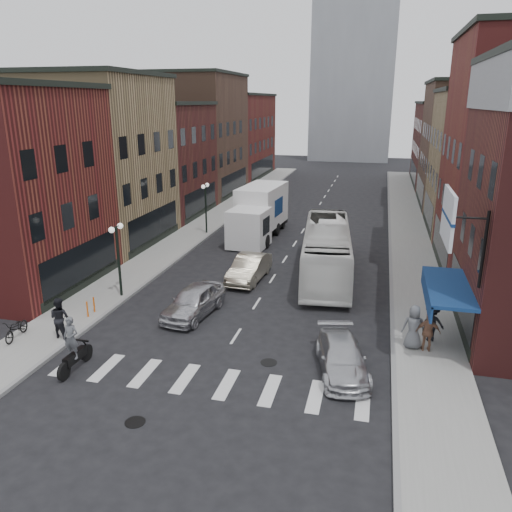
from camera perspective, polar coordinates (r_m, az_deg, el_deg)
The scene contains 30 objects.
ground at distance 22.38m, azimuth -3.05°, elevation -10.24°, with size 160.00×160.00×0.00m, color black.
sidewalk_left at distance 44.61m, azimuth -5.29°, elevation 3.94°, with size 3.00×74.00×0.15m, color gray.
sidewalk_right at distance 42.29m, azimuth 17.06°, elevation 2.49°, with size 3.00×74.00×0.15m, color gray.
curb_left at distance 44.16m, azimuth -3.44°, elevation 3.75°, with size 0.20×74.00×0.16m, color gray.
curb_right at distance 42.24m, azimuth 15.02°, elevation 2.55°, with size 0.20×74.00×0.16m, color gray.
crosswalk_stripes at distance 19.91m, azimuth -5.63°, elevation -14.09°, with size 12.00×2.20×0.01m, color silver.
bldg_left_mid_a at distance 39.25m, azimuth -18.63°, elevation 10.30°, with size 10.30×10.20×12.30m.
bldg_left_mid_b at distance 48.05m, azimuth -12.13°, elevation 10.74°, with size 10.30×10.20×10.30m.
bldg_left_far_a at distance 57.97m, azimuth -7.40°, elevation 13.54°, with size 10.30×12.20×13.30m.
bldg_left_far_b at distance 71.24m, azimuth -3.21°, elevation 13.53°, with size 10.30×16.20×11.30m.
bldg_right_mid_b at distance 44.14m, azimuth 26.14°, elevation 9.49°, with size 10.30×10.20×11.30m.
bldg_right_far_a at distance 54.86m, azimuth 23.97°, elevation 11.49°, with size 10.30×12.20×12.30m.
bldg_right_far_b at distance 68.74m, azimuth 22.01°, elevation 11.77°, with size 10.30×16.20×10.30m.
awning_blue at distance 22.99m, azimuth 20.66°, elevation -3.47°, with size 1.80×5.00×0.78m.
billboard_sign at distance 20.07m, azimuth 21.33°, elevation 4.00°, with size 1.52×3.00×3.70m.
distant_tower at distance 98.22m, azimuth 11.52°, elevation 25.60°, with size 14.00×14.00×50.00m, color #9399A0.
streetlamp_near at distance 27.55m, azimuth -15.55°, elevation 1.02°, with size 0.32×1.22×4.11m.
streetlamp_far at distance 39.97m, azimuth -5.78°, elevation 6.52°, with size 0.32×1.22×4.11m.
bike_rack at distance 26.24m, azimuth -18.37°, elevation -5.54°, with size 0.08×0.68×0.80m.
box_truck at distance 39.07m, azimuth 0.29°, elevation 4.90°, with size 3.22×9.21×3.93m.
motorcycle_rider at distance 21.29m, azimuth -20.22°, elevation -9.62°, with size 0.64×2.28×2.32m.
transit_bus at distance 30.74m, azimuth 8.07°, elevation 0.63°, with size 2.71×11.56×3.22m, color white.
sedan_left_near at distance 25.26m, azimuth -7.14°, elevation -5.13°, with size 1.80×4.48×1.52m, color silver.
sedan_left_far at distance 29.91m, azimuth -0.79°, elevation -1.39°, with size 1.59×4.57×1.51m, color #B3AA91.
curb_car at distance 20.42m, azimuth 9.79°, elevation -11.34°, with size 1.79×4.40×1.28m, color silver.
parked_bicycle at distance 24.95m, azimuth -25.69°, elevation -7.47°, with size 0.62×1.77×0.93m, color black.
ped_left_solo at distance 24.08m, azimuth -21.53°, elevation -6.58°, with size 0.91×0.53×1.88m, color black.
ped_right_a at distance 23.47m, azimuth 19.44°, elevation -7.22°, with size 1.09×0.54×1.69m, color black.
ped_right_b at distance 22.50m, azimuth 19.07°, elevation -8.21°, with size 1.01×0.51×1.73m, color brown.
ped_right_c at distance 22.51m, azimuth 17.57°, elevation -7.74°, with size 0.95×0.62×1.94m, color #585A60.
Camera 1 is at (5.93, -18.94, 10.35)m, focal length 35.00 mm.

